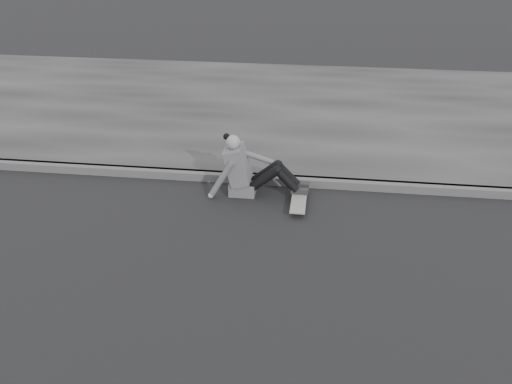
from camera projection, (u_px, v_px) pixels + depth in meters
The scene contains 5 objects.
ground at pixel (280, 296), 5.98m from camera, with size 80.00×80.00×0.00m, color black.
curb at pixel (296, 181), 8.21m from camera, with size 24.00×0.16×0.12m, color #505050.
sidewalk at pixel (306, 111), 10.86m from camera, with size 24.00×6.00×0.12m, color #333333.
skateboard at pixel (299, 200), 7.69m from camera, with size 0.20×0.78×0.09m.
seated_woman at pixel (247, 170), 7.85m from camera, with size 1.38×0.46×0.88m.
Camera 1 is at (0.36, -4.77, 3.75)m, focal length 40.00 mm.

